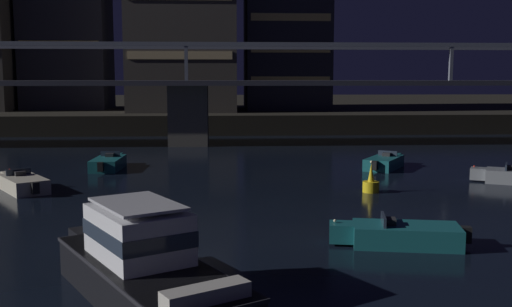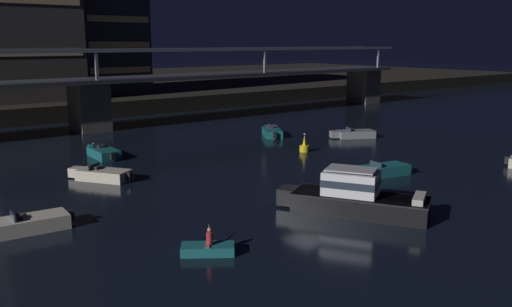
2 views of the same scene
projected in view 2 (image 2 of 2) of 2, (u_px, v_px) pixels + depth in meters
ground_plane at (308, 204)px, 34.66m from camera, size 400.00×400.00×0.00m
river_bridge at (88, 91)px, 62.17m from camera, size 101.46×6.40×9.38m
tower_east_tall at (103, 31)px, 85.01m from camera, size 10.50×12.15×19.43m
cabin_cruiser_near_left at (355, 197)px, 32.40m from camera, size 6.33×8.96×2.79m
speedboat_near_center at (26, 224)px, 29.48m from camera, size 5.23×2.09×1.16m
speedboat_near_right at (354, 134)px, 58.22m from camera, size 4.92×3.45×1.16m
speedboat_mid_left at (272, 132)px, 59.42m from camera, size 3.72×4.82×1.16m
speedboat_mid_center at (101, 175)px, 40.48m from camera, size 3.82×4.78×1.16m
speedboat_mid_right at (103, 153)px, 48.51m from camera, size 1.94×5.21×1.16m
speedboat_far_right at (382, 170)px, 41.85m from camera, size 5.23×2.48×1.16m
channel_buoy at (304, 147)px, 50.84m from camera, size 0.90×0.90×1.76m
dinghy_with_paddler at (208, 249)px, 26.38m from camera, size 2.76×2.69×1.36m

